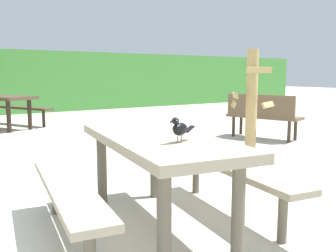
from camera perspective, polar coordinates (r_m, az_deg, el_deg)
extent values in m
plane|color=beige|center=(2.90, -7.07, -16.94)|extent=(60.00, 60.00, 0.00)
cube|color=gray|center=(2.93, -1.52, -2.17)|extent=(1.05, 1.90, 0.07)
cylinder|color=#635B4C|center=(2.31, -0.60, -14.53)|extent=(0.09, 0.09, 0.67)
cylinder|color=#635B4C|center=(2.56, 10.58, -12.38)|extent=(0.09, 0.09, 0.67)
cylinder|color=#635B4C|center=(3.57, -9.96, -6.51)|extent=(0.09, 0.09, 0.67)
cylinder|color=#635B4C|center=(3.74, -2.03, -5.75)|extent=(0.09, 0.09, 0.67)
cube|color=gray|center=(2.80, -14.92, -9.00)|extent=(0.56, 1.73, 0.05)
cylinder|color=#635B4C|center=(3.47, -16.67, -9.56)|extent=(0.07, 0.07, 0.39)
cube|color=gray|center=(3.33, 9.70, -6.18)|extent=(0.56, 1.73, 0.05)
cylinder|color=#635B4C|center=(2.91, 16.96, -13.01)|extent=(0.07, 0.07, 0.39)
cylinder|color=#635B4C|center=(3.91, 4.25, -7.30)|extent=(0.07, 0.07, 0.39)
ellipsoid|color=black|center=(2.62, 1.85, -0.47)|extent=(0.17, 0.12, 0.09)
ellipsoid|color=black|center=(2.59, 1.35, -0.43)|extent=(0.08, 0.08, 0.06)
sphere|color=black|center=(2.56, 1.13, 0.77)|extent=(0.05, 0.05, 0.05)
sphere|color=#EAE08C|center=(2.54, 1.34, 0.83)|extent=(0.01, 0.01, 0.01)
sphere|color=#EAE08C|center=(2.56, 0.62, 0.89)|extent=(0.01, 0.01, 0.01)
cone|color=black|center=(2.53, 0.61, 0.68)|extent=(0.03, 0.03, 0.02)
cube|color=black|center=(2.72, 3.23, -0.45)|extent=(0.11, 0.07, 0.04)
cylinder|color=#47423D|center=(2.62, 2.01, -1.98)|extent=(0.01, 0.01, 0.05)
cylinder|color=#47423D|center=(2.63, 1.50, -1.92)|extent=(0.01, 0.01, 0.05)
cylinder|color=#2E241A|center=(8.51, -22.97, 1.30)|extent=(0.09, 0.09, 0.67)
cylinder|color=#2E241A|center=(8.83, -20.20, 1.65)|extent=(0.09, 0.09, 0.67)
cube|color=#473828|center=(9.64, -20.87, 2.58)|extent=(0.97, 1.67, 0.05)
cylinder|color=#2E241A|center=(9.17, -18.30, 1.07)|extent=(0.07, 0.07, 0.39)
cylinder|color=#2E241A|center=(10.17, -23.06, 1.47)|extent=(0.07, 0.07, 0.39)
cylinder|color=tan|center=(5.48, 12.52, 3.12)|extent=(0.16, 0.16, 1.56)
cube|color=tan|center=(5.26, 13.63, 8.23)|extent=(0.34, 0.18, 0.08)
cube|color=tan|center=(5.40, 14.90, 3.14)|extent=(0.39, 0.21, 0.09)
cube|color=tan|center=(5.46, 9.89, 3.27)|extent=(0.32, 0.36, 0.09)
cube|color=tan|center=(5.44, 10.15, 4.58)|extent=(0.27, 0.33, 0.09)
cube|color=brown|center=(7.37, 14.31, 1.38)|extent=(0.82, 1.47, 0.05)
cube|color=brown|center=(7.18, 13.73, 3.04)|extent=(0.43, 1.29, 0.40)
cylinder|color=#3D2F21|center=(7.33, 18.73, -0.57)|extent=(0.06, 0.06, 0.39)
cylinder|color=#3D2F21|center=(7.04, 17.85, -0.86)|extent=(0.06, 0.06, 0.39)
cylinder|color=#3D2F21|center=(7.78, 10.99, 0.18)|extent=(0.06, 0.06, 0.39)
cylinder|color=#3D2F21|center=(7.51, 9.88, -0.07)|extent=(0.06, 0.06, 0.39)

